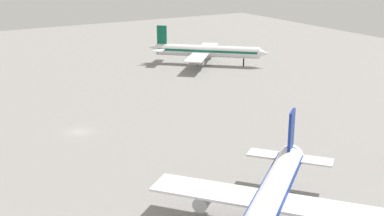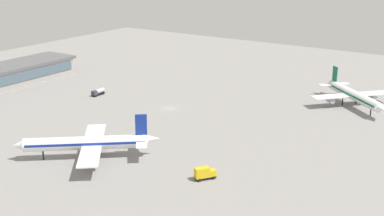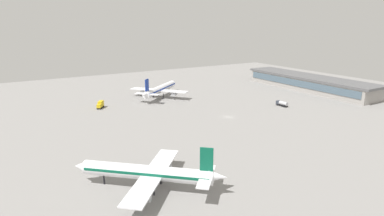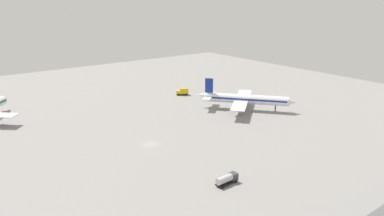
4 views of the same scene
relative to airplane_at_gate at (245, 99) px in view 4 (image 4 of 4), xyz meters
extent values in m
plane|color=gray|center=(-50.45, -8.64, -4.54)|extent=(288.00, 288.00, 0.00)
cylinder|color=white|center=(0.29, -0.35, 0.00)|extent=(24.71, 29.00, 3.78)
cone|color=white|center=(11.90, -14.53, 0.00)|extent=(5.18, 5.20, 3.59)
cone|color=white|center=(-11.32, 13.82, 0.57)|extent=(5.34, 5.57, 3.03)
cube|color=navy|center=(0.29, -0.35, 0.28)|extent=(23.90, 27.98, 0.68)
cube|color=white|center=(-0.80, 0.98, -0.38)|extent=(28.76, 24.95, 0.34)
cylinder|color=#A5A8AD|center=(6.28, 6.77, -1.70)|extent=(4.44, 4.78, 2.08)
cylinder|color=#A5A8AD|center=(-7.87, -4.82, -1.70)|extent=(4.44, 4.78, 2.08)
cube|color=white|center=(-9.51, 11.62, 0.38)|extent=(12.06, 10.66, 0.27)
cube|color=navy|center=(-9.51, 11.62, 4.92)|extent=(2.41, 2.81, 6.05)
cylinder|color=black|center=(7.91, -9.66, -3.21)|extent=(0.45, 0.45, 2.65)
cylinder|color=black|center=(0.89, 3.69, -3.21)|extent=(0.45, 0.45, 2.65)
cylinder|color=black|center=(-3.79, -0.14, -3.21)|extent=(0.45, 0.45, 2.65)
cone|color=white|center=(-78.68, 60.13, -0.19)|extent=(4.99, 5.00, 3.44)
cube|color=black|center=(-6.55, 34.83, -3.99)|extent=(5.70, 4.72, 0.30)
cube|color=gold|center=(-8.12, 35.90, -3.04)|extent=(2.56, 2.58, 1.60)
cube|color=#3F596B|center=(-8.79, 36.35, -2.72)|extent=(0.96, 1.36, 0.90)
cube|color=gold|center=(-5.80, 34.32, -2.54)|extent=(4.21, 3.71, 2.60)
cylinder|color=black|center=(-8.70, 35.15, -4.14)|extent=(0.83, 0.70, 0.80)
cylinder|color=black|center=(-7.63, 36.72, -4.14)|extent=(0.83, 0.70, 0.80)
cylinder|color=black|center=(-5.46, 32.94, -4.14)|extent=(0.83, 0.70, 0.80)
cylinder|color=black|center=(-4.39, 34.51, -4.14)|extent=(0.83, 0.70, 0.80)
cube|color=black|center=(-48.88, -42.72, -3.99)|extent=(6.38, 2.17, 0.30)
cube|color=#333842|center=(-46.63, -42.62, -3.04)|extent=(1.88, 1.98, 1.60)
cube|color=#3F596B|center=(-45.82, -42.58, -2.72)|extent=(0.15, 1.60, 0.90)
cylinder|color=#B7B7BC|center=(-49.78, -42.75, -2.94)|extent=(4.57, 1.99, 1.80)
cylinder|color=black|center=(-46.72, -41.67, -4.14)|extent=(0.81, 0.33, 0.80)
cylinder|color=black|center=(-46.63, -43.57, -4.14)|extent=(0.81, 0.33, 0.80)
cylinder|color=black|center=(-51.12, -41.86, -4.14)|extent=(0.81, 0.33, 0.80)
cylinder|color=black|center=(-51.04, -43.76, -4.14)|extent=(0.81, 0.33, 0.80)
camera|label=1|loc=(47.27, -39.14, 31.69)|focal=48.82mm
camera|label=2|loc=(95.99, 99.00, 52.59)|focal=48.27mm
camera|label=3|loc=(-159.36, 75.74, 35.71)|focal=30.62mm
camera|label=4|loc=(-106.21, -103.59, 40.50)|focal=34.65mm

